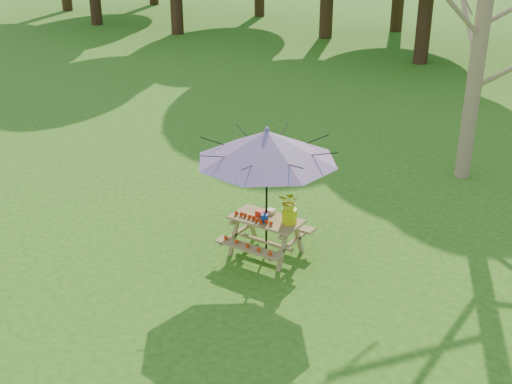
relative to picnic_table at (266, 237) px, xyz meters
The scene contains 5 objects.
picnic_table is the anchor object (origin of this frame).
patio_umbrella 1.62m from the picnic_table, 84.81° to the left, with size 2.84×2.84×2.26m.
produce_bins 0.40m from the picnic_table, 166.83° to the left, with size 0.30×0.46×0.13m.
tomatoes_row 0.44m from the picnic_table, 130.20° to the right, with size 0.77×0.13×0.07m, color red, non-canonical shape.
flower_bucket 0.76m from the picnic_table, 10.20° to the left, with size 0.36×0.33×0.56m.
Camera 1 is at (7.86, -4.00, 5.33)m, focal length 45.00 mm.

